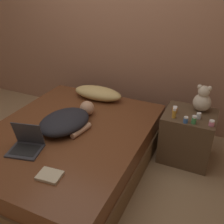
# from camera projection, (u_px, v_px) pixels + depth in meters

# --- Properties ---
(ground_plane) EXTENTS (12.00, 12.00, 0.00)m
(ground_plane) POSITION_uv_depth(u_px,v_px,m) (71.00, 164.00, 2.88)
(ground_plane) COLOR #937551
(wall_back) EXTENTS (8.00, 0.06, 2.60)m
(wall_back) POSITION_uv_depth(u_px,v_px,m) (118.00, 22.00, 3.27)
(wall_back) COLOR #996B51
(wall_back) RESTS_ON ground_plane
(bed) EXTENTS (1.57, 1.98, 0.43)m
(bed) POSITION_uv_depth(u_px,v_px,m) (69.00, 148.00, 2.78)
(bed) COLOR brown
(bed) RESTS_ON ground_plane
(nightstand) EXTENTS (0.53, 0.49, 0.55)m
(nightstand) POSITION_uv_depth(u_px,v_px,m) (187.00, 136.00, 2.86)
(nightstand) COLOR brown
(nightstand) RESTS_ON ground_plane
(pillow) EXTENTS (0.63, 0.28, 0.16)m
(pillow) POSITION_uv_depth(u_px,v_px,m) (98.00, 93.00, 3.29)
(pillow) COLOR tan
(pillow) RESTS_ON bed
(person_lying) EXTENTS (0.53, 0.76, 0.16)m
(person_lying) POSITION_uv_depth(u_px,v_px,m) (67.00, 120.00, 2.69)
(person_lying) COLOR black
(person_lying) RESTS_ON bed
(laptop) EXTENTS (0.33, 0.30, 0.25)m
(laptop) POSITION_uv_depth(u_px,v_px,m) (26.00, 144.00, 2.37)
(laptop) COLOR #333338
(laptop) RESTS_ON bed
(teddy_bear) EXTENTS (0.19, 0.19, 0.29)m
(teddy_bear) POSITION_uv_depth(u_px,v_px,m) (202.00, 100.00, 2.74)
(teddy_bear) COLOR beige
(teddy_bear) RESTS_ON nightstand
(bottle_clear) EXTENTS (0.05, 0.05, 0.06)m
(bottle_clear) POSITION_uv_depth(u_px,v_px,m) (199.00, 116.00, 2.63)
(bottle_clear) COLOR silver
(bottle_clear) RESTS_ON nightstand
(bottle_orange) EXTENTS (0.05, 0.05, 0.07)m
(bottle_orange) POSITION_uv_depth(u_px,v_px,m) (175.00, 110.00, 2.74)
(bottle_orange) COLOR orange
(bottle_orange) RESTS_ON nightstand
(bottle_blue) EXTENTS (0.05, 0.05, 0.06)m
(bottle_blue) POSITION_uv_depth(u_px,v_px,m) (186.00, 120.00, 2.56)
(bottle_blue) COLOR #3866B2
(bottle_blue) RESTS_ON nightstand
(bottle_green) EXTENTS (0.05, 0.05, 0.08)m
(bottle_green) POSITION_uv_depth(u_px,v_px,m) (194.00, 120.00, 2.54)
(bottle_green) COLOR #3D8E4C
(bottle_green) RESTS_ON nightstand
(bottle_pink) EXTENTS (0.05, 0.05, 0.06)m
(bottle_pink) POSITION_uv_depth(u_px,v_px,m) (212.00, 123.00, 2.51)
(bottle_pink) COLOR pink
(bottle_pink) RESTS_ON nightstand
(bottle_amber) EXTENTS (0.04, 0.04, 0.11)m
(bottle_amber) POSITION_uv_depth(u_px,v_px,m) (174.00, 113.00, 2.64)
(bottle_amber) COLOR gold
(bottle_amber) RESTS_ON nightstand
(book) EXTENTS (0.20, 0.17, 0.02)m
(book) POSITION_uv_depth(u_px,v_px,m) (50.00, 175.00, 2.07)
(book) COLOR #C6B793
(book) RESTS_ON bed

